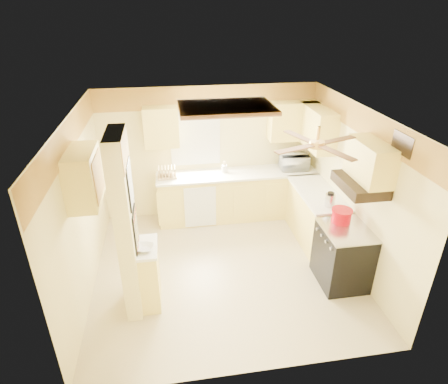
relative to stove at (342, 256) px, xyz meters
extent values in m
plane|color=tan|center=(-1.67, 0.55, -0.46)|extent=(4.00, 4.00, 0.00)
plane|color=white|center=(-1.67, 0.55, 2.04)|extent=(4.00, 4.00, 0.00)
plane|color=#F0DE92|center=(-1.67, 2.45, 0.79)|extent=(4.00, 0.00, 4.00)
plane|color=#F0DE92|center=(-1.67, -1.35, 0.79)|extent=(4.00, 0.00, 4.00)
plane|color=#F0DE92|center=(-3.67, 0.55, 0.79)|extent=(0.00, 3.80, 3.80)
plane|color=#F0DE92|center=(0.33, 0.55, 0.79)|extent=(0.00, 3.80, 3.80)
cube|color=#F9C149|center=(-1.67, 2.43, 1.84)|extent=(4.00, 0.02, 0.40)
cube|color=#F0DE92|center=(-3.02, 0.00, 0.79)|extent=(0.20, 0.70, 2.50)
cube|color=#FFEE75|center=(-2.80, 0.00, -0.01)|extent=(0.25, 0.55, 0.90)
cube|color=white|center=(-2.80, 0.00, 0.46)|extent=(0.28, 0.58, 0.04)
cube|color=#FFEE75|center=(-1.17, 2.15, -0.01)|extent=(3.00, 0.60, 0.90)
cube|color=#FFEE75|center=(0.03, 1.15, -0.01)|extent=(0.60, 1.40, 0.90)
cube|color=white|center=(-1.17, 2.14, 0.46)|extent=(3.04, 0.64, 0.04)
cube|color=white|center=(0.02, 1.15, 0.46)|extent=(0.64, 1.44, 0.04)
cube|color=white|center=(-1.92, 1.84, -0.03)|extent=(0.58, 0.02, 0.80)
cube|color=white|center=(-1.92, 2.44, 1.09)|extent=(0.92, 0.02, 1.02)
cube|color=white|center=(-1.92, 2.44, 1.09)|extent=(0.80, 0.02, 0.90)
cube|color=#FFEE75|center=(-2.52, 2.27, 1.39)|extent=(0.60, 0.35, 0.70)
cube|color=#FFEE75|center=(-0.12, 2.27, 1.39)|extent=(0.90, 0.35, 0.70)
cube|color=#FFEE75|center=(0.16, 1.80, 1.39)|extent=(0.35, 1.00, 0.70)
cube|color=#FFEE75|center=(-3.49, 0.30, 1.39)|extent=(0.35, 0.75, 0.70)
cube|color=#FFEE75|center=(0.16, 0.00, 1.49)|extent=(0.35, 0.76, 0.52)
cube|color=black|center=(0.00, 0.00, -0.01)|extent=(0.65, 0.76, 0.90)
cube|color=silver|center=(0.00, 0.00, 0.44)|extent=(0.66, 0.77, 0.02)
cylinder|color=silver|center=(-0.33, -0.25, 0.34)|extent=(0.03, 0.05, 0.05)
cylinder|color=silver|center=(-0.33, -0.08, 0.34)|extent=(0.03, 0.05, 0.05)
cylinder|color=silver|center=(-0.33, 0.08, 0.34)|extent=(0.03, 0.05, 0.05)
cylinder|color=silver|center=(-0.33, 0.25, 0.34)|extent=(0.03, 0.05, 0.05)
cube|color=black|center=(0.07, 0.00, 1.16)|extent=(0.50, 0.76, 0.14)
cube|color=black|center=(-2.91, 0.00, 1.39)|extent=(0.02, 0.42, 0.57)
cube|color=white|center=(-2.90, 0.00, 1.39)|extent=(0.01, 0.37, 0.52)
cube|color=black|center=(-2.91, 0.00, 0.74)|extent=(0.02, 0.42, 0.57)
cube|color=yellow|center=(-2.90, 0.00, 0.74)|extent=(0.01, 0.37, 0.52)
cube|color=brown|center=(-1.57, 1.05, 2.00)|extent=(1.35, 0.95, 0.06)
cube|color=white|center=(-1.57, 1.05, 1.97)|extent=(1.15, 0.75, 0.02)
cylinder|color=gold|center=(-0.67, -0.15, 1.96)|extent=(0.04, 0.04, 0.16)
cylinder|color=gold|center=(-0.67, -0.15, 1.82)|extent=(0.18, 0.18, 0.08)
cube|color=brown|center=(-0.37, -0.04, 1.82)|extent=(0.55, 0.28, 0.01)
cube|color=brown|center=(-0.78, 0.15, 1.82)|extent=(0.28, 0.55, 0.01)
cube|color=brown|center=(-0.97, -0.26, 1.82)|extent=(0.55, 0.28, 0.01)
cube|color=brown|center=(-0.56, -0.45, 1.82)|extent=(0.28, 0.55, 0.01)
cube|color=black|center=(0.31, -0.35, 1.84)|extent=(0.02, 0.40, 0.25)
imported|color=white|center=(-0.07, 2.16, 0.62)|extent=(0.54, 0.39, 0.29)
imported|color=white|center=(-2.82, -0.08, 0.51)|extent=(0.28, 0.28, 0.06)
cylinder|color=#AF030E|center=(0.00, 0.22, 0.54)|extent=(0.28, 0.28, 0.18)
cylinder|color=#AF030E|center=(0.00, 0.22, 0.64)|extent=(0.30, 0.30, 0.02)
cylinder|color=silver|center=(0.01, 0.65, 0.58)|extent=(0.15, 0.15, 0.21)
cylinder|color=black|center=(0.01, 0.65, 0.70)|extent=(0.10, 0.10, 0.03)
cube|color=#D6B27B|center=(-2.48, 2.13, 0.50)|extent=(0.35, 0.27, 0.04)
cube|color=#D6B27B|center=(-2.62, 2.13, 0.58)|extent=(0.02, 0.23, 0.19)
cube|color=#D6B27B|center=(-2.56, 2.13, 0.58)|extent=(0.02, 0.23, 0.19)
cube|color=#D6B27B|center=(-2.50, 2.13, 0.58)|extent=(0.02, 0.23, 0.19)
cube|color=#D6B27B|center=(-2.45, 2.13, 0.58)|extent=(0.02, 0.23, 0.19)
cube|color=#D6B27B|center=(-2.39, 2.13, 0.58)|extent=(0.02, 0.23, 0.19)
cube|color=#D6B27B|center=(-2.33, 2.13, 0.58)|extent=(0.02, 0.23, 0.19)
cylinder|color=white|center=(-2.56, 2.13, 0.58)|extent=(0.01, 0.19, 0.19)
cylinder|color=white|center=(-2.45, 2.13, 0.58)|extent=(0.01, 0.19, 0.19)
cylinder|color=white|center=(-1.41, 2.21, 0.55)|extent=(0.11, 0.11, 0.14)
cylinder|color=#D6B27B|center=(-1.39, 2.21, 0.59)|extent=(0.01, 0.01, 0.22)
cylinder|color=#D6B27B|center=(-1.41, 2.23, 0.59)|extent=(0.01, 0.01, 0.22)
cylinder|color=#D6B27B|center=(-1.43, 2.21, 0.59)|extent=(0.01, 0.01, 0.22)
cylinder|color=#D6B27B|center=(-1.41, 2.19, 0.59)|extent=(0.01, 0.01, 0.22)
camera|label=1|loc=(-2.43, -4.15, 3.33)|focal=30.00mm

